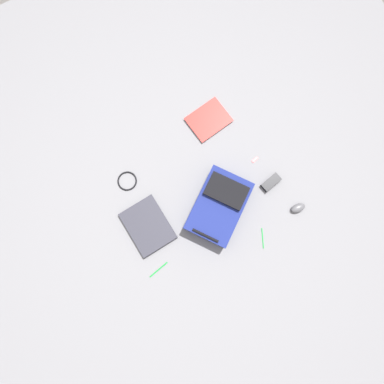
% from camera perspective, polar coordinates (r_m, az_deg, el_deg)
% --- Properties ---
extents(ground_plane, '(3.81, 3.81, 0.00)m').
position_cam_1_polar(ground_plane, '(2.14, 0.40, 0.41)').
color(ground_plane, slate).
extents(backpack, '(0.50, 0.54, 0.16)m').
position_cam_1_polar(backpack, '(2.06, 4.89, -2.47)').
color(backpack, navy).
rests_on(backpack, ground_plane).
extents(laptop, '(0.35, 0.28, 0.03)m').
position_cam_1_polar(laptop, '(2.12, -7.96, -6.07)').
color(laptop, '#24242C').
rests_on(laptop, ground_plane).
extents(book_red, '(0.25, 0.30, 0.02)m').
position_cam_1_polar(book_red, '(2.26, 3.00, 12.83)').
color(book_red, silver).
rests_on(book_red, ground_plane).
extents(computer_mouse, '(0.07, 0.10, 0.04)m').
position_cam_1_polar(computer_mouse, '(2.22, 18.52, -2.75)').
color(computer_mouse, '#4C4C51').
rests_on(computer_mouse, ground_plane).
extents(cable_coil, '(0.13, 0.13, 0.01)m').
position_cam_1_polar(cable_coil, '(2.19, -11.59, 1.95)').
color(cable_coil, black).
rests_on(cable_coil, ground_plane).
extents(power_brick, '(0.09, 0.14, 0.03)m').
position_cam_1_polar(power_brick, '(2.20, 14.00, 1.69)').
color(power_brick, black).
rests_on(power_brick, ground_plane).
extents(pen_black, '(0.04, 0.15, 0.01)m').
position_cam_1_polar(pen_black, '(2.13, -6.03, -13.72)').
color(pen_black, '#198C33').
rests_on(pen_black, ground_plane).
extents(pen_blue, '(0.12, 0.06, 0.01)m').
position_cam_1_polar(pen_blue, '(2.16, 12.60, -8.10)').
color(pen_blue, '#198C33').
rests_on(pen_blue, ground_plane).
extents(usb_stick, '(0.03, 0.05, 0.01)m').
position_cam_1_polar(usb_stick, '(2.22, 11.26, 5.75)').
color(usb_stick, '#B21919').
rests_on(usb_stick, ground_plane).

